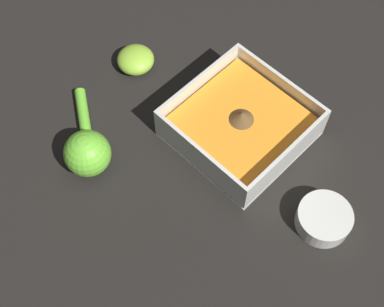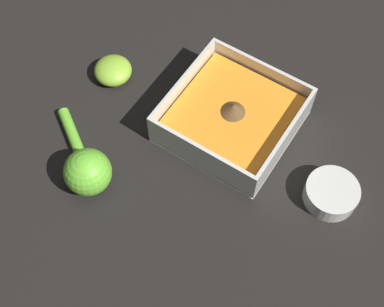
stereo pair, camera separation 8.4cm
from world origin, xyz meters
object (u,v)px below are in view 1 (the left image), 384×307
(spice_bowl, at_px, (324,219))
(lemon_half, at_px, (134,61))
(square_dish, at_px, (240,126))
(lemon_squeezer, at_px, (87,150))

(spice_bowl, bearing_deg, lemon_half, 179.90)
(square_dish, distance_m, lemon_half, 0.23)
(lemon_half, bearing_deg, spice_bowl, -0.10)
(spice_bowl, xyz_separation_m, lemon_squeezer, (-0.34, -0.18, 0.02))
(lemon_squeezer, bearing_deg, square_dish, 89.18)
(square_dish, xyz_separation_m, lemon_squeezer, (-0.14, -0.21, 0.01))
(lemon_half, bearing_deg, lemon_squeezer, -62.90)
(square_dish, height_order, lemon_half, square_dish)
(lemon_squeezer, relative_size, lemon_half, 2.47)
(lemon_half, bearing_deg, square_dish, 7.18)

